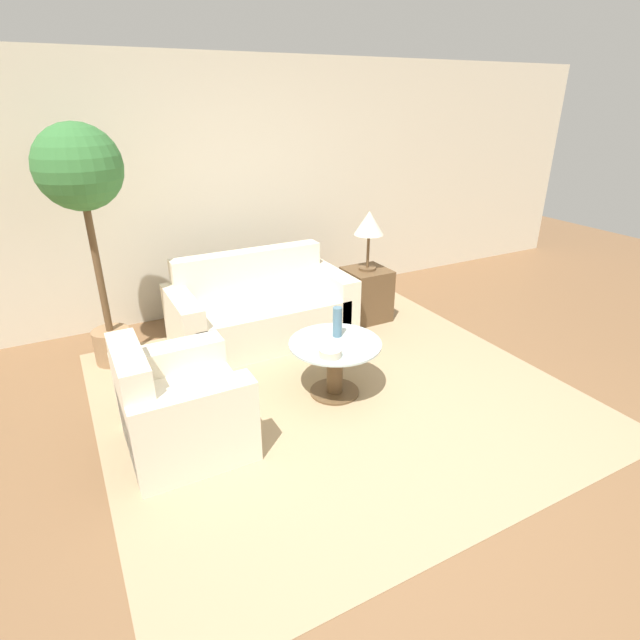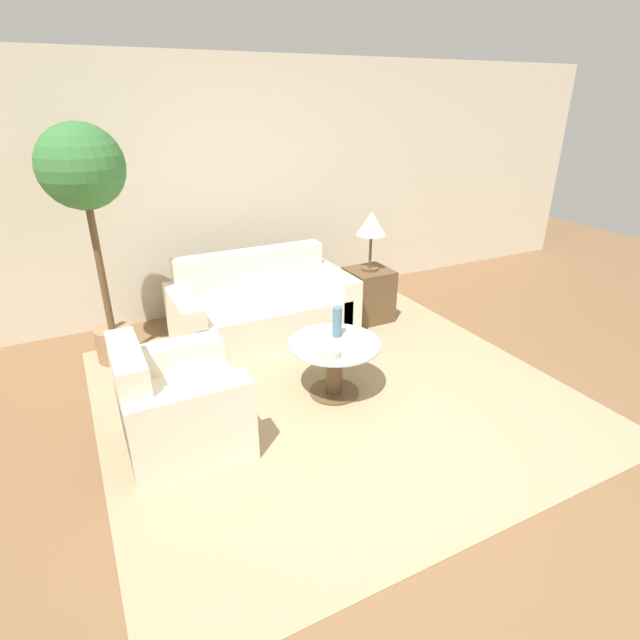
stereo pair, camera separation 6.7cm
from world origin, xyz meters
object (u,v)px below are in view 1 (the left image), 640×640
armchair (176,410)px  bowl (330,353)px  potted_plant (82,188)px  vase (337,322)px  coffee_table (335,361)px  table_lamp (369,225)px  sofa_main (260,311)px

armchair → bowl: armchair is taller
potted_plant → vase: bearing=-39.9°
vase → coffee_table: bearing=-127.6°
table_lamp → bowl: (-1.18, -1.32, -0.54)m
sofa_main → table_lamp: bearing=-5.6°
table_lamp → sofa_main: bearing=174.4°
sofa_main → coffee_table: 1.26m
bowl → vase: bearing=51.8°
coffee_table → bowl: (-0.14, -0.18, 0.19)m
sofa_main → potted_plant: size_ratio=0.84×
coffee_table → potted_plant: 2.40m
coffee_table → potted_plant: potted_plant is taller
vase → armchair: bearing=-173.2°
table_lamp → potted_plant: potted_plant is taller
sofa_main → bowl: bearing=-90.3°
vase → sofa_main: bearing=100.2°
potted_plant → bowl: bearing=-49.5°
potted_plant → sofa_main: bearing=-6.5°
armchair → vase: (1.34, 0.16, 0.30)m
table_lamp → bowl: size_ratio=3.64×
armchair → potted_plant: bearing=8.9°
armchair → table_lamp: size_ratio=1.40×
sofa_main → potted_plant: bearing=173.5°
armchair → coffee_table: (1.27, 0.07, 0.02)m
sofa_main → coffee_table: bearing=-83.7°
vase → bowl: vase is taller
bowl → sofa_main: bearing=89.7°
coffee_table → sofa_main: bearing=96.3°
vase → table_lamp: bearing=47.4°
armchair → coffee_table: armchair is taller
potted_plant → table_lamp: bearing=-6.0°
table_lamp → potted_plant: (-2.53, 0.27, 0.52)m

